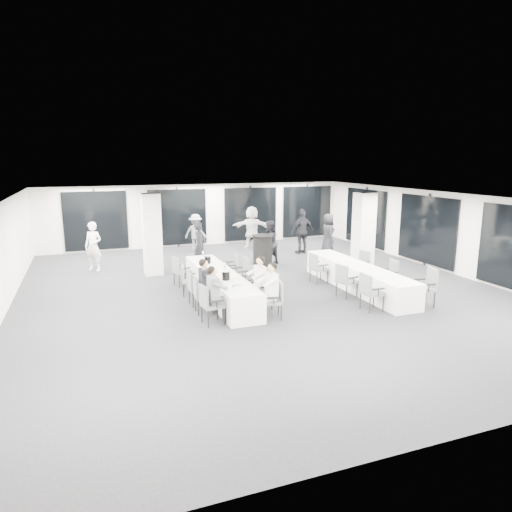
{
  "coord_description": "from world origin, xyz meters",
  "views": [
    {
      "loc": [
        -4.85,
        -12.47,
        3.94
      ],
      "look_at": [
        -0.27,
        -0.2,
        1.14
      ],
      "focal_mm": 32.0,
      "sensor_mm": 36.0,
      "label": 1
    }
  ],
  "objects_px": {
    "chair_side_left_far": "(317,266)",
    "standing_guest_f": "(252,225)",
    "chair_main_right_fourth": "(242,272)",
    "standing_guest_g": "(93,243)",
    "chair_side_right_mid": "(390,273)",
    "chair_main_left_near": "(209,302)",
    "standing_guest_c": "(196,230)",
    "chair_side_left_mid": "(345,279)",
    "chair_main_right_near": "(276,298)",
    "ice_bucket_far": "(208,260)",
    "chair_side_right_near": "(427,285)",
    "banquet_table_main": "(220,285)",
    "cocktail_table": "(263,250)",
    "standing_guest_e": "(328,231)",
    "ice_bucket_near": "(226,276)",
    "chair_side_left_near": "(370,290)",
    "chair_main_left_far": "(180,269)",
    "chair_main_right_far": "(232,266)",
    "standing_guest_b": "(269,240)",
    "chair_main_left_mid": "(195,287)",
    "chair_main_right_mid": "(250,280)",
    "chair_main_left_second": "(201,294)",
    "chair_main_right_second": "(264,287)",
    "banquet_table_side": "(357,277)",
    "chair_side_right_far": "(362,263)",
    "chair_main_left_fourth": "(187,278)",
    "standing_guest_d": "(302,228)"
  },
  "relations": [
    {
      "from": "chair_side_right_mid",
      "to": "standing_guest_f",
      "type": "bearing_deg",
      "value": 16.15
    },
    {
      "from": "chair_main_left_mid",
      "to": "standing_guest_f",
      "type": "bearing_deg",
      "value": 146.03
    },
    {
      "from": "chair_main_right_near",
      "to": "chair_main_right_far",
      "type": "relative_size",
      "value": 0.98
    },
    {
      "from": "banquet_table_main",
      "to": "chair_side_right_far",
      "type": "height_order",
      "value": "chair_side_right_far"
    },
    {
      "from": "chair_side_left_mid",
      "to": "standing_guest_e",
      "type": "xyz_separation_m",
      "value": [
        2.66,
        5.76,
        0.39
      ]
    },
    {
      "from": "chair_side_left_near",
      "to": "chair_main_right_fourth",
      "type": "bearing_deg",
      "value": -140.75
    },
    {
      "from": "chair_main_left_far",
      "to": "chair_main_right_second",
      "type": "relative_size",
      "value": 0.9
    },
    {
      "from": "standing_guest_e",
      "to": "ice_bucket_near",
      "type": "xyz_separation_m",
      "value": [
        -6.11,
        -5.36,
        -0.08
      ]
    },
    {
      "from": "chair_side_left_mid",
      "to": "chair_main_right_far",
      "type": "bearing_deg",
      "value": -149.58
    },
    {
      "from": "chair_main_right_far",
      "to": "chair_side_left_near",
      "type": "bearing_deg",
      "value": -138.92
    },
    {
      "from": "chair_side_left_mid",
      "to": "chair_side_right_mid",
      "type": "relative_size",
      "value": 1.04
    },
    {
      "from": "chair_main_left_mid",
      "to": "chair_side_left_far",
      "type": "bearing_deg",
      "value": 98.84
    },
    {
      "from": "chair_main_left_near",
      "to": "chair_main_left_far",
      "type": "relative_size",
      "value": 1.06
    },
    {
      "from": "standing_guest_b",
      "to": "standing_guest_c",
      "type": "xyz_separation_m",
      "value": [
        -1.99,
        3.54,
        -0.05
      ]
    },
    {
      "from": "banquet_table_side",
      "to": "chair_side_right_far",
      "type": "relative_size",
      "value": 5.38
    },
    {
      "from": "chair_side_right_near",
      "to": "standing_guest_f",
      "type": "distance_m",
      "value": 9.44
    },
    {
      "from": "chair_main_left_far",
      "to": "standing_guest_f",
      "type": "xyz_separation_m",
      "value": [
        4.21,
        4.93,
        0.54
      ]
    },
    {
      "from": "chair_main_right_near",
      "to": "standing_guest_e",
      "type": "relative_size",
      "value": 0.49
    },
    {
      "from": "chair_side_left_mid",
      "to": "chair_side_right_near",
      "type": "bearing_deg",
      "value": 36.67
    },
    {
      "from": "chair_side_left_near",
      "to": "chair_main_right_mid",
      "type": "bearing_deg",
      "value": -132.12
    },
    {
      "from": "chair_main_left_fourth",
      "to": "chair_side_right_far",
      "type": "distance_m",
      "value": 5.87
    },
    {
      "from": "chair_main_right_near",
      "to": "chair_side_left_far",
      "type": "height_order",
      "value": "chair_side_left_far"
    },
    {
      "from": "chair_main_right_fourth",
      "to": "standing_guest_c",
      "type": "bearing_deg",
      "value": -0.72
    },
    {
      "from": "chair_main_left_far",
      "to": "chair_main_right_near",
      "type": "distance_m",
      "value": 4.17
    },
    {
      "from": "chair_main_right_fourth",
      "to": "ice_bucket_far",
      "type": "xyz_separation_m",
      "value": [
        -0.87,
        0.78,
        0.28
      ]
    },
    {
      "from": "chair_main_right_near",
      "to": "chair_side_left_near",
      "type": "bearing_deg",
      "value": -83.8
    },
    {
      "from": "chair_main_left_near",
      "to": "chair_main_right_near",
      "type": "bearing_deg",
      "value": 77.0
    },
    {
      "from": "chair_main_left_second",
      "to": "standing_guest_g",
      "type": "xyz_separation_m",
      "value": [
        -2.48,
        5.89,
        0.47
      ]
    },
    {
      "from": "chair_main_right_near",
      "to": "chair_side_left_mid",
      "type": "height_order",
      "value": "chair_side_left_mid"
    },
    {
      "from": "chair_main_left_near",
      "to": "chair_side_right_mid",
      "type": "relative_size",
      "value": 1.05
    },
    {
      "from": "chair_side_left_far",
      "to": "standing_guest_f",
      "type": "relative_size",
      "value": 0.45
    },
    {
      "from": "chair_main_right_far",
      "to": "chair_side_left_mid",
      "type": "height_order",
      "value": "chair_side_left_mid"
    },
    {
      "from": "standing_guest_c",
      "to": "chair_side_left_mid",
      "type": "bearing_deg",
      "value": 143.5
    },
    {
      "from": "cocktail_table",
      "to": "ice_bucket_far",
      "type": "distance_m",
      "value": 3.45
    },
    {
      "from": "banquet_table_main",
      "to": "cocktail_table",
      "type": "relative_size",
      "value": 4.36
    },
    {
      "from": "chair_main_left_near",
      "to": "standing_guest_g",
      "type": "distance_m",
      "value": 7.21
    },
    {
      "from": "standing_guest_d",
      "to": "standing_guest_g",
      "type": "xyz_separation_m",
      "value": [
        -8.31,
        -0.1,
        -0.07
      ]
    },
    {
      "from": "chair_side_right_near",
      "to": "chair_side_right_mid",
      "type": "bearing_deg",
      "value": 11.5
    },
    {
      "from": "cocktail_table",
      "to": "chair_main_right_near",
      "type": "height_order",
      "value": "cocktail_table"
    },
    {
      "from": "standing_guest_b",
      "to": "chair_main_left_mid",
      "type": "bearing_deg",
      "value": 22.75
    },
    {
      "from": "banquet_table_side",
      "to": "chair_main_right_mid",
      "type": "bearing_deg",
      "value": 174.63
    },
    {
      "from": "chair_main_right_far",
      "to": "standing_guest_b",
      "type": "height_order",
      "value": "standing_guest_b"
    },
    {
      "from": "chair_main_right_fourth",
      "to": "standing_guest_g",
      "type": "relative_size",
      "value": 0.51
    },
    {
      "from": "chair_main_right_mid",
      "to": "ice_bucket_near",
      "type": "bearing_deg",
      "value": 122.97
    },
    {
      "from": "chair_main_left_far",
      "to": "chair_side_left_mid",
      "type": "distance_m",
      "value": 5.12
    },
    {
      "from": "chair_main_left_near",
      "to": "chair_side_right_near",
      "type": "relative_size",
      "value": 0.94
    },
    {
      "from": "banquet_table_main",
      "to": "banquet_table_side",
      "type": "height_order",
      "value": "same"
    },
    {
      "from": "chair_main_right_far",
      "to": "chair_main_left_fourth",
      "type": "bearing_deg",
      "value": 126.12
    },
    {
      "from": "chair_main_right_far",
      "to": "standing_guest_g",
      "type": "xyz_separation_m",
      "value": [
        -4.14,
        3.29,
        0.45
      ]
    },
    {
      "from": "standing_guest_g",
      "to": "chair_main_right_second",
      "type": "bearing_deg",
      "value": -22.73
    }
  ]
}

